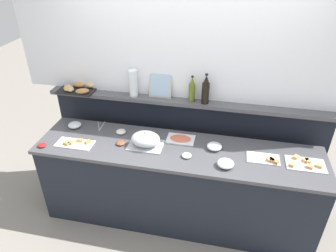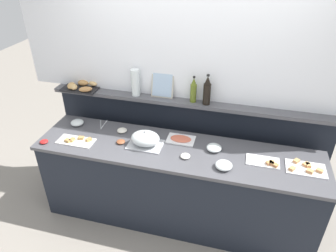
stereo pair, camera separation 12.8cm
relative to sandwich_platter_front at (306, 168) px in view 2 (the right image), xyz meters
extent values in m
plane|color=gray|center=(-1.17, 0.60, -0.92)|extent=(12.00, 12.00, 0.00)
cube|color=black|center=(-1.17, 0.00, -0.48)|extent=(2.75, 0.63, 0.88)
cube|color=#4C4C51|center=(-1.17, 0.00, -0.03)|extent=(2.79, 0.67, 0.03)
cube|color=black|center=(-1.17, 0.51, -0.33)|extent=(2.99, 0.08, 1.18)
cube|color=#4C4C51|center=(-1.17, 0.46, 0.28)|extent=(2.99, 0.22, 0.04)
cube|color=white|center=(-1.17, 0.53, 0.99)|extent=(3.59, 0.08, 1.38)
cube|color=white|center=(0.00, 0.00, -0.01)|extent=(0.34, 0.21, 0.01)
cube|color=tan|center=(0.01, 0.04, 0.00)|extent=(0.07, 0.07, 0.01)
cube|color=#D1664C|center=(0.01, 0.04, 0.01)|extent=(0.07, 0.07, 0.01)
cube|color=tan|center=(0.01, 0.04, 0.02)|extent=(0.07, 0.07, 0.01)
cube|color=tan|center=(0.11, -0.02, 0.00)|extent=(0.07, 0.06, 0.01)
cube|color=#D1664C|center=(0.11, -0.02, 0.01)|extent=(0.07, 0.06, 0.01)
cube|color=tan|center=(0.11, -0.02, 0.02)|extent=(0.07, 0.06, 0.01)
cube|color=tan|center=(0.02, 0.03, 0.00)|extent=(0.05, 0.06, 0.01)
cube|color=#D1664C|center=(0.02, 0.03, 0.01)|extent=(0.05, 0.06, 0.01)
cube|color=tan|center=(0.02, 0.03, 0.02)|extent=(0.05, 0.06, 0.01)
cube|color=tan|center=(-0.12, -0.05, 0.00)|extent=(0.06, 0.07, 0.01)
cube|color=#D1664C|center=(-0.12, -0.05, 0.01)|extent=(0.06, 0.07, 0.01)
cube|color=tan|center=(-0.12, -0.05, 0.02)|extent=(0.06, 0.07, 0.01)
cube|color=tan|center=(0.03, -0.05, 0.00)|extent=(0.07, 0.06, 0.01)
cube|color=#D1664C|center=(0.03, -0.05, 0.01)|extent=(0.07, 0.06, 0.01)
cube|color=tan|center=(0.03, -0.05, 0.02)|extent=(0.07, 0.06, 0.01)
cube|color=tan|center=(-0.07, 0.07, 0.00)|extent=(0.06, 0.07, 0.01)
cube|color=#D1664C|center=(-0.07, 0.07, 0.01)|extent=(0.06, 0.07, 0.01)
cube|color=tan|center=(-0.07, 0.07, 0.02)|extent=(0.06, 0.07, 0.01)
cube|color=white|center=(-0.37, 0.01, -0.01)|extent=(0.30, 0.17, 0.01)
cube|color=#B7844C|center=(-0.26, -0.04, 0.00)|extent=(0.07, 0.06, 0.01)
cube|color=#D1664C|center=(-0.26, -0.04, 0.01)|extent=(0.07, 0.06, 0.01)
cube|color=#B7844C|center=(-0.26, -0.04, 0.02)|extent=(0.07, 0.06, 0.01)
cube|color=#B7844C|center=(-0.29, -0.02, 0.00)|extent=(0.05, 0.06, 0.01)
cube|color=#D1664C|center=(-0.29, -0.02, 0.01)|extent=(0.05, 0.06, 0.01)
cube|color=#B7844C|center=(-0.29, -0.02, 0.02)|extent=(0.05, 0.06, 0.01)
cube|color=#B7844C|center=(-0.31, -0.02, 0.00)|extent=(0.07, 0.06, 0.01)
cube|color=#D1664C|center=(-0.31, -0.02, 0.01)|extent=(0.07, 0.06, 0.01)
cube|color=#B7844C|center=(-0.31, -0.02, 0.02)|extent=(0.07, 0.06, 0.01)
cube|color=white|center=(-2.18, -0.13, -0.01)|extent=(0.37, 0.17, 0.01)
cube|color=#B7844C|center=(-2.21, -0.14, 0.00)|extent=(0.04, 0.06, 0.01)
cube|color=#E5C666|center=(-2.21, -0.14, 0.01)|extent=(0.04, 0.06, 0.01)
cube|color=#B7844C|center=(-2.21, -0.14, 0.02)|extent=(0.04, 0.06, 0.01)
cube|color=#B7844C|center=(-2.14, -0.09, 0.00)|extent=(0.06, 0.05, 0.01)
cube|color=#E5C666|center=(-2.14, -0.09, 0.01)|extent=(0.06, 0.05, 0.01)
cube|color=#B7844C|center=(-2.14, -0.09, 0.02)|extent=(0.06, 0.05, 0.01)
cube|color=#B7844C|center=(-2.05, -0.10, 0.00)|extent=(0.07, 0.07, 0.01)
cube|color=#E5C666|center=(-2.05, -0.10, 0.01)|extent=(0.07, 0.07, 0.01)
cube|color=#B7844C|center=(-2.05, -0.10, 0.02)|extent=(0.07, 0.07, 0.01)
cube|color=#B7844C|center=(-2.25, -0.17, 0.00)|extent=(0.06, 0.05, 0.01)
cube|color=#E5C666|center=(-2.25, -0.17, 0.01)|extent=(0.06, 0.05, 0.01)
cube|color=#B7844C|center=(-2.25, -0.17, 0.02)|extent=(0.06, 0.05, 0.01)
cube|color=white|center=(-1.17, 0.17, -0.01)|extent=(0.28, 0.19, 0.01)
ellipsoid|color=#D1664C|center=(-1.17, 0.17, 0.01)|extent=(0.21, 0.13, 0.01)
cube|color=#B7BABF|center=(-1.48, -0.01, 0.00)|extent=(0.34, 0.24, 0.01)
ellipsoid|color=silver|center=(-1.48, -0.01, 0.07)|extent=(0.28, 0.23, 0.14)
sphere|color=#B7BABF|center=(-1.48, -0.01, 0.15)|extent=(0.02, 0.02, 0.02)
ellipsoid|color=silver|center=(-0.82, 0.08, 0.02)|extent=(0.15, 0.15, 0.06)
ellipsoid|color=white|center=(-0.82, 0.08, 0.01)|extent=(0.11, 0.11, 0.03)
ellipsoid|color=silver|center=(-0.70, -0.17, 0.02)|extent=(0.15, 0.15, 0.06)
ellipsoid|color=#BF4C3F|center=(-0.70, -0.17, 0.01)|extent=(0.12, 0.12, 0.04)
ellipsoid|color=silver|center=(-2.32, 0.17, 0.02)|extent=(0.14, 0.14, 0.06)
ellipsoid|color=white|center=(-2.32, 0.17, 0.01)|extent=(0.11, 0.11, 0.03)
ellipsoid|color=silver|center=(-1.80, 0.16, 0.01)|extent=(0.10, 0.10, 0.04)
ellipsoid|color=brown|center=(-1.73, -0.04, 0.00)|extent=(0.09, 0.09, 0.03)
ellipsoid|color=red|center=(-2.47, -0.23, 0.00)|extent=(0.08, 0.08, 0.03)
ellipsoid|color=silver|center=(-1.06, -0.11, 0.01)|extent=(0.09, 0.09, 0.03)
cylinder|color=#B7BABF|center=(-2.08, 0.23, -0.01)|extent=(0.09, 0.17, 0.01)
cylinder|color=#B7BABF|center=(-2.04, 0.24, -0.01)|extent=(0.02, 0.18, 0.01)
sphere|color=#B7BABF|center=(-2.04, 0.15, -0.01)|extent=(0.01, 0.01, 0.01)
cylinder|color=black|center=(-0.97, 0.42, 0.41)|extent=(0.08, 0.08, 0.22)
cone|color=black|center=(-0.97, 0.42, 0.56)|extent=(0.06, 0.06, 0.08)
cylinder|color=black|center=(-0.97, 0.42, 0.61)|extent=(0.03, 0.03, 0.02)
cylinder|color=#56661E|center=(-1.11, 0.44, 0.39)|extent=(0.06, 0.06, 0.19)
cone|color=#56661E|center=(-1.11, 0.44, 0.52)|extent=(0.05, 0.05, 0.07)
cylinder|color=black|center=(-1.11, 0.44, 0.57)|extent=(0.03, 0.03, 0.02)
cube|color=black|center=(-2.37, 0.43, 0.31)|extent=(0.40, 0.26, 0.02)
ellipsoid|color=tan|center=(-2.27, 0.52, 0.34)|extent=(0.17, 0.16, 0.06)
ellipsoid|color=#B7844C|center=(-2.37, 0.49, 0.34)|extent=(0.13, 0.11, 0.06)
ellipsoid|color=tan|center=(-2.46, 0.38, 0.34)|extent=(0.12, 0.15, 0.06)
ellipsoid|color=tan|center=(-2.42, 0.37, 0.34)|extent=(0.13, 0.13, 0.05)
ellipsoid|color=#AD7A47|center=(-2.27, 0.34, 0.34)|extent=(0.16, 0.13, 0.05)
cube|color=#B2AD9E|center=(-1.44, 0.47, 0.43)|extent=(0.24, 0.08, 0.26)
cube|color=#99B2CC|center=(-1.44, 0.47, 0.43)|extent=(0.21, 0.06, 0.23)
cylinder|color=silver|center=(-1.72, 0.43, 0.44)|extent=(0.09, 0.09, 0.29)
camera|label=1|loc=(-0.75, -2.42, 1.75)|focal=33.32mm
camera|label=2|loc=(-0.62, -2.39, 1.75)|focal=33.32mm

